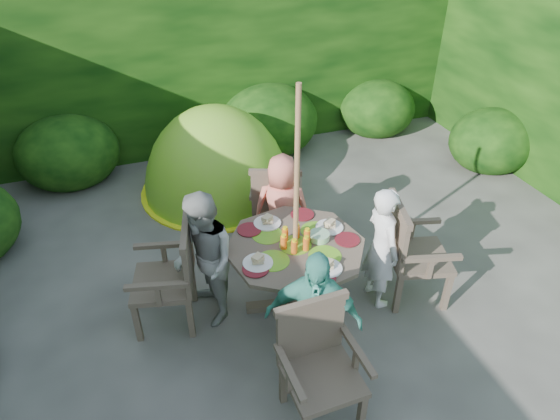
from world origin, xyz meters
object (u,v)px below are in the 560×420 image
object	(u,v)px
patio_table	(296,255)
dome_tent	(218,190)
parasol_pole	(296,210)
garden_chair_right	(411,251)
garden_chair_front	(318,363)
garden_chair_left	(172,275)
child_right	(382,247)
child_front	(313,320)
garden_chair_back	(276,201)
child_back	(282,208)
child_left	(204,261)

from	to	relation	value
patio_table	dome_tent	size ratio (longest dim) A/B	0.66
parasol_pole	garden_chair_right	xyz separation A→B (m)	(1.07, -0.21, -0.56)
garden_chair_front	garden_chair_left	bearing A→B (deg)	121.93
garden_chair_left	garden_chair_front	world-z (taller)	garden_chair_left
parasol_pole	garden_chair_front	xyz separation A→B (m)	(-0.23, -1.07, -0.59)
garden_chair_left	child_right	distance (m)	1.89
garden_chair_front	garden_chair_right	bearing A→B (deg)	32.32
child_right	patio_table	bearing A→B (deg)	77.04
parasol_pole	dome_tent	world-z (taller)	parasol_pole
child_front	parasol_pole	bearing A→B (deg)	106.98
garden_chair_back	child_back	size ratio (longest dim) A/B	0.78
child_front	dome_tent	distance (m)	3.15
garden_chair_front	child_left	world-z (taller)	child_left
garden_chair_left	child_left	xyz separation A→B (m)	(0.29, -0.05, 0.12)
garden_chair_right	child_right	bearing A→B (deg)	95.13
garden_chair_front	dome_tent	size ratio (longest dim) A/B	0.42
patio_table	child_back	size ratio (longest dim) A/B	1.26
garden_chair_left	child_left	bearing A→B (deg)	93.37
garden_chair_left	child_front	size ratio (longest dim) A/B	0.78
garden_chair_left	child_left	world-z (taller)	child_left
child_right	child_front	distance (m)	1.13
garden_chair_back	garden_chair_left	bearing A→B (deg)	56.30
parasol_pole	child_front	distance (m)	0.92
garden_chair_front	child_back	size ratio (longest dim) A/B	0.80
patio_table	child_left	xyz separation A→B (m)	(-0.79, 0.16, 0.03)
child_left	dome_tent	distance (m)	2.32
patio_table	child_front	distance (m)	0.80
garden_chair_left	garden_chair_right	bearing A→B (deg)	92.86
garden_chair_back	child_back	distance (m)	0.32
child_right	garden_chair_front	bearing A→B (deg)	130.41
child_right	dome_tent	world-z (taller)	child_right
garden_chair_front	child_left	size ratio (longest dim) A/B	0.73
garden_chair_left	garden_chair_front	distance (m)	1.53
garden_chair_back	child_front	size ratio (longest dim) A/B	0.72
garden_chair_right	garden_chair_left	world-z (taller)	garden_chair_right
garden_chair_left	child_right	size ratio (longest dim) A/B	0.80
parasol_pole	garden_chair_right	bearing A→B (deg)	-10.97
garden_chair_front	child_back	bearing A→B (deg)	76.91
parasol_pole	patio_table	bearing A→B (deg)	1.51
garden_chair_back	child_right	bearing A→B (deg)	137.16
patio_table	child_left	size ratio (longest dim) A/B	1.14
garden_chair_back	garden_chair_front	size ratio (longest dim) A/B	0.97
patio_table	garden_chair_left	size ratio (longest dim) A/B	1.50
garden_chair_back	dome_tent	world-z (taller)	dome_tent
dome_tent	garden_chair_left	bearing A→B (deg)	-106.21
garden_chair_left	patio_table	bearing A→B (deg)	92.85
garden_chair_left	parasol_pole	bearing A→B (deg)	92.80
garden_chair_back	patio_table	bearing A→B (deg)	101.62
garden_chair_right	child_left	distance (m)	1.89
child_back	garden_chair_front	bearing A→B (deg)	101.20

